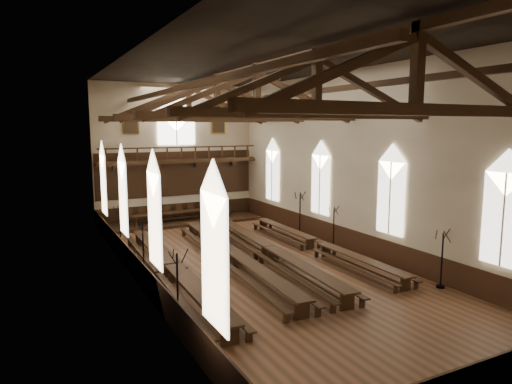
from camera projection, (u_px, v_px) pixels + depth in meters
ground at (257, 265)px, 23.02m from camera, size 26.00×26.00×0.00m
room_walls at (257, 136)px, 22.10m from camera, size 26.00×26.00×26.00m
wainscot_band at (257, 253)px, 22.93m from camera, size 12.00×26.00×1.20m
side_windows at (257, 192)px, 22.49m from camera, size 11.85×19.80×4.50m
end_window at (176, 122)px, 33.35m from camera, size 2.80×0.12×3.80m
minstrels_gallery at (178, 168)px, 33.61m from camera, size 11.80×1.24×3.70m
portraits at (176, 124)px, 33.37m from camera, size 7.75×0.09×1.45m
roof_trusses at (257, 99)px, 21.85m from camera, size 11.70×25.70×2.80m
refectory_row_a at (172, 268)px, 20.66m from camera, size 1.79×14.66×0.77m
refectory_row_b at (233, 254)px, 22.80m from camera, size 2.07×14.89×0.79m
refectory_row_c at (270, 250)px, 23.66m from camera, size 2.15×14.86×0.79m
refectory_row_d at (318, 244)px, 25.15m from camera, size 1.52×13.89×0.69m
dais at (183, 222)px, 32.96m from camera, size 11.40×2.89×0.19m
high_table at (182, 212)px, 32.87m from camera, size 7.47×1.28×0.70m
high_chairs at (179, 211)px, 33.52m from camera, size 7.69×0.50×1.05m
candelabrum_left_near at (178, 298)px, 16.39m from camera, size 0.78×0.75×2.60m
candelabrum_left_mid at (144, 261)px, 20.92m from camera, size 0.72×0.83×2.70m
candelabrum_left_far at (120, 236)px, 25.77m from camera, size 0.77×0.71×2.52m
candelabrum_right_near at (441, 270)px, 19.62m from camera, size 0.75×0.77×2.58m
candelabrum_right_mid at (333, 235)px, 26.38m from camera, size 0.72×0.69×2.39m
candelabrum_right_far at (300, 221)px, 29.54m from camera, size 0.83×0.81×2.77m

